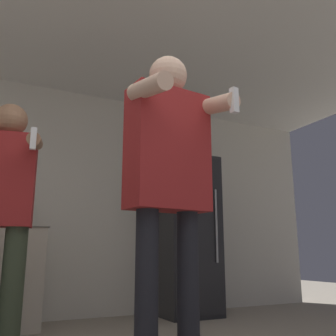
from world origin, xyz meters
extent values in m
cube|color=beige|center=(0.00, 3.25, 1.27)|extent=(7.00, 0.06, 2.55)
cube|color=silver|center=(0.00, 1.61, 2.57)|extent=(7.00, 3.74, 0.05)
cube|color=#262628|center=(1.44, 2.90, 0.90)|extent=(0.63, 0.64, 1.79)
cube|color=black|center=(1.44, 2.57, 0.90)|extent=(0.60, 0.01, 1.72)
cylinder|color=#99999E|center=(1.64, 2.55, 0.99)|extent=(0.02, 0.02, 0.81)
cylinder|color=#563314|center=(-0.52, 2.96, 1.01)|extent=(0.09, 0.09, 0.17)
cylinder|color=#563314|center=(-0.52, 2.96, 1.13)|extent=(0.04, 0.04, 0.07)
sphere|color=silver|center=(-0.52, 2.96, 1.17)|extent=(0.04, 0.04, 0.04)
cylinder|color=#563314|center=(-0.42, 2.96, 1.01)|extent=(0.07, 0.07, 0.18)
cylinder|color=#563314|center=(-0.42, 2.96, 1.13)|extent=(0.03, 0.03, 0.06)
sphere|color=silver|center=(-0.42, 2.96, 1.16)|extent=(0.03, 0.03, 0.03)
cylinder|color=black|center=(0.07, 0.79, 0.45)|extent=(0.12, 0.12, 0.90)
cylinder|color=black|center=(0.32, 0.82, 0.45)|extent=(0.12, 0.12, 0.90)
cube|color=maroon|center=(0.20, 0.80, 1.24)|extent=(0.48, 0.25, 0.68)
sphere|color=beige|center=(0.20, 0.80, 1.69)|extent=(0.22, 0.22, 0.22)
cylinder|color=beige|center=(0.00, 0.62, 1.50)|extent=(0.13, 0.34, 0.15)
cylinder|color=beige|center=(0.43, 0.67, 1.50)|extent=(0.13, 0.34, 0.15)
cube|color=white|center=(0.45, 0.52, 1.47)|extent=(0.04, 0.04, 0.14)
cylinder|color=#38422D|center=(-0.48, 1.73, 0.43)|extent=(0.15, 0.15, 0.85)
cube|color=maroon|center=(-0.58, 1.74, 1.17)|extent=(0.41, 0.26, 0.64)
sphere|color=#9E7051|center=(-0.58, 1.74, 1.60)|extent=(0.23, 0.23, 0.23)
cylinder|color=#9E7051|center=(-0.43, 1.55, 1.41)|extent=(0.14, 0.35, 0.14)
cube|color=white|center=(-0.46, 1.39, 1.38)|extent=(0.04, 0.04, 0.14)
camera|label=1|loc=(-0.68, -1.00, 0.68)|focal=40.00mm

